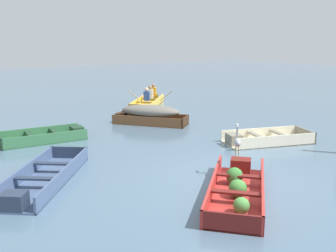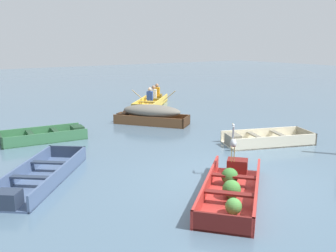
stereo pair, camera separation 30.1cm
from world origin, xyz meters
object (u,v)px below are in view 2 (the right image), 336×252
object	(u,v)px
skiff_green_mid_moored	(48,136)
skiff_wooden_brown_far_moored	(151,113)
skiff_cream_near_moored	(264,140)
skiff_slate_blue_outer_moored	(39,178)
rowboat_yellow_with_crew	(152,101)
heron_on_dinghy	(233,142)
dinghy_red_foreground	(232,188)

from	to	relation	value
skiff_green_mid_moored	skiff_wooden_brown_far_moored	bearing A→B (deg)	2.48
skiff_cream_near_moored	skiff_slate_blue_outer_moored	world-z (taller)	skiff_cream_near_moored
skiff_green_mid_moored	skiff_slate_blue_outer_moored	distance (m)	3.84
skiff_slate_blue_outer_moored	rowboat_yellow_with_crew	size ratio (longest dim) A/B	0.98
skiff_cream_near_moored	rowboat_yellow_with_crew	distance (m)	7.99
skiff_cream_near_moored	skiff_wooden_brown_far_moored	distance (m)	4.57
heron_on_dinghy	skiff_slate_blue_outer_moored	bearing A→B (deg)	149.49
skiff_green_mid_moored	rowboat_yellow_with_crew	xyz separation A→B (m)	(6.20, 3.75, 0.10)
skiff_cream_near_moored	skiff_green_mid_moored	bearing A→B (deg)	141.60
skiff_wooden_brown_far_moored	dinghy_red_foreground	bearing A→B (deg)	-108.07
skiff_cream_near_moored	skiff_slate_blue_outer_moored	size ratio (longest dim) A/B	0.91
skiff_cream_near_moored	rowboat_yellow_with_crew	world-z (taller)	rowboat_yellow_with_crew
heron_on_dinghy	skiff_green_mid_moored	bearing A→B (deg)	112.70
skiff_green_mid_moored	skiff_slate_blue_outer_moored	xyz separation A→B (m)	(-1.27, -3.63, -0.00)
dinghy_red_foreground	skiff_slate_blue_outer_moored	world-z (taller)	dinghy_red_foreground
dinghy_red_foreground	rowboat_yellow_with_crew	bearing A→B (deg)	66.61
dinghy_red_foreground	skiff_cream_near_moored	xyz separation A→B (m)	(3.50, 2.29, -0.02)
rowboat_yellow_with_crew	skiff_slate_blue_outer_moored	bearing A→B (deg)	-135.38
skiff_wooden_brown_far_moored	skiff_slate_blue_outer_moored	bearing A→B (deg)	-143.99
skiff_green_mid_moored	skiff_slate_blue_outer_moored	world-z (taller)	skiff_slate_blue_outer_moored
skiff_slate_blue_outer_moored	skiff_wooden_brown_far_moored	bearing A→B (deg)	36.01
skiff_wooden_brown_far_moored	skiff_slate_blue_outer_moored	world-z (taller)	skiff_wooden_brown_far_moored
skiff_wooden_brown_far_moored	skiff_cream_near_moored	bearing A→B (deg)	-72.97
dinghy_red_foreground	skiff_slate_blue_outer_moored	distance (m)	4.18
skiff_cream_near_moored	heron_on_dinghy	size ratio (longest dim) A/B	3.40
dinghy_red_foreground	skiff_cream_near_moored	bearing A→B (deg)	33.13
dinghy_red_foreground	rowboat_yellow_with_crew	xyz separation A→B (m)	(4.42, 10.23, 0.07)
dinghy_red_foreground	skiff_cream_near_moored	distance (m)	4.18
skiff_green_mid_moored	skiff_wooden_brown_far_moored	distance (m)	3.96
skiff_slate_blue_outer_moored	heron_on_dinghy	world-z (taller)	heron_on_dinghy
dinghy_red_foreground	heron_on_dinghy	distance (m)	1.18
skiff_cream_near_moored	rowboat_yellow_with_crew	size ratio (longest dim) A/B	0.89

